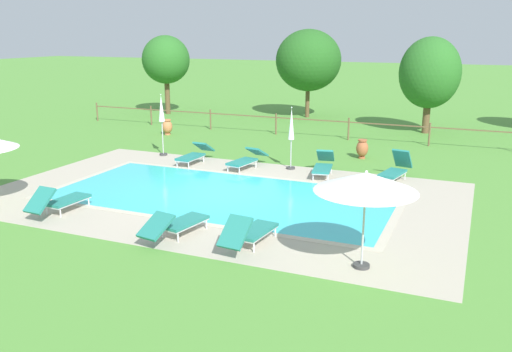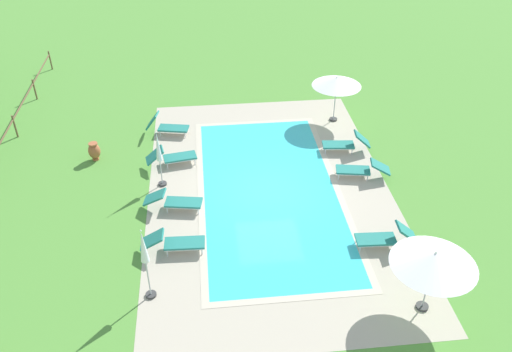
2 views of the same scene
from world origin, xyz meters
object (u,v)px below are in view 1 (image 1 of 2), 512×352
(patio_umbrella_open_foreground, at_px, (366,182))
(tree_far_west, at_px, (166,60))
(patio_umbrella_closed_row_mid_west, at_px, (291,130))
(terracotta_urn_by_tree, at_px, (362,148))
(sun_lounger_north_far, at_px, (194,154))
(sun_lounger_north_mid, at_px, (177,223))
(patio_umbrella_closed_row_west, at_px, (162,114))
(tree_east_mid, at_px, (430,73))
(tree_west_mid, at_px, (308,60))
(sun_lounger_north_end, at_px, (60,200))
(sun_lounger_south_mid, at_px, (250,231))
(terracotta_urn_near_fence, at_px, (167,127))
(sun_lounger_north_near_steps, at_px, (247,159))
(sun_lounger_south_near_corner, at_px, (323,165))
(sun_lounger_south_far, at_px, (395,169))

(patio_umbrella_open_foreground, height_order, tree_far_west, tree_far_west)
(patio_umbrella_closed_row_mid_west, bearing_deg, terracotta_urn_by_tree, 53.29)
(sun_lounger_north_far, distance_m, patio_umbrella_open_foreground, 10.85)
(sun_lounger_north_mid, relative_size, sun_lounger_north_far, 1.03)
(sun_lounger_north_mid, xyz_separation_m, sun_lounger_north_far, (-3.45, 7.07, 0.00))
(sun_lounger_north_far, height_order, patio_umbrella_closed_row_west, patio_umbrella_closed_row_west)
(patio_umbrella_closed_row_west, height_order, tree_east_mid, tree_east_mid)
(sun_lounger_north_far, height_order, tree_west_mid, tree_west_mid)
(sun_lounger_north_end, relative_size, sun_lounger_south_mid, 1.00)
(sun_lounger_south_mid, xyz_separation_m, patio_umbrella_open_foreground, (2.70, -0.15, 1.54))
(tree_east_mid, bearing_deg, tree_west_mid, 159.12)
(patio_umbrella_closed_row_west, relative_size, terracotta_urn_near_fence, 3.29)
(sun_lounger_north_near_steps, height_order, tree_far_west, tree_far_west)
(sun_lounger_south_mid, xyz_separation_m, patio_umbrella_closed_row_west, (-7.25, 7.64, 1.33))
(sun_lounger_south_near_corner, bearing_deg, sun_lounger_north_end, -129.10)
(sun_lounger_north_far, relative_size, patio_umbrella_closed_row_mid_west, 0.89)
(sun_lounger_north_near_steps, relative_size, sun_lounger_north_mid, 1.00)
(terracotta_urn_near_fence, xyz_separation_m, tree_far_west, (-3.84, 6.23, 2.90))
(sun_lounger_south_near_corner, height_order, tree_far_west, tree_far_west)
(patio_umbrella_closed_row_west, bearing_deg, sun_lounger_north_near_steps, -9.29)
(sun_lounger_south_mid, xyz_separation_m, patio_umbrella_closed_row_mid_west, (-1.61, 7.50, 1.09))
(sun_lounger_north_mid, bearing_deg, tree_far_west, 122.47)
(sun_lounger_north_mid, height_order, terracotta_urn_near_fence, terracotta_urn_near_fence)
(sun_lounger_north_end, height_order, patio_umbrella_open_foreground, patio_umbrella_open_foreground)
(sun_lounger_south_near_corner, xyz_separation_m, sun_lounger_south_mid, (0.24, -7.11, 0.01))
(sun_lounger_south_near_corner, xyz_separation_m, terracotta_urn_by_tree, (0.71, 3.16, 0.05))
(tree_east_mid, bearing_deg, patio_umbrella_open_foreground, -88.33)
(sun_lounger_north_far, distance_m, tree_far_west, 13.95)
(sun_lounger_south_far, height_order, patio_umbrella_closed_row_west, patio_umbrella_closed_row_west)
(sun_lounger_south_near_corner, bearing_deg, sun_lounger_south_far, 6.39)
(patio_umbrella_closed_row_mid_west, relative_size, tree_far_west, 0.49)
(sun_lounger_south_far, bearing_deg, tree_west_mid, 119.66)
(sun_lounger_south_near_corner, bearing_deg, sun_lounger_north_far, -177.97)
(sun_lounger_south_far, relative_size, tree_east_mid, 0.40)
(sun_lounger_south_mid, bearing_deg, sun_lounger_north_near_steps, 114.49)
(terracotta_urn_near_fence, xyz_separation_m, tree_east_mid, (11.78, 5.55, 2.59))
(patio_umbrella_open_foreground, height_order, terracotta_urn_by_tree, patio_umbrella_open_foreground)
(tree_far_west, bearing_deg, terracotta_urn_by_tree, -28.87)
(sun_lounger_north_mid, relative_size, sun_lounger_south_far, 1.11)
(patio_umbrella_open_foreground, bearing_deg, tree_far_west, 131.73)
(sun_lounger_north_near_steps, bearing_deg, tree_far_west, 133.07)
(sun_lounger_north_far, height_order, sun_lounger_south_near_corner, sun_lounger_south_near_corner)
(patio_umbrella_closed_row_west, distance_m, tree_east_mid, 13.54)
(patio_umbrella_closed_row_west, relative_size, tree_west_mid, 0.49)
(sun_lounger_north_mid, distance_m, sun_lounger_north_far, 7.87)
(patio_umbrella_closed_row_west, distance_m, tree_far_west, 12.12)
(sun_lounger_north_near_steps, xyz_separation_m, sun_lounger_south_far, (5.40, 0.42, 0.04))
(sun_lounger_north_mid, height_order, sun_lounger_north_end, sun_lounger_north_end)
(sun_lounger_north_mid, height_order, patio_umbrella_closed_row_west, patio_umbrella_closed_row_west)
(patio_umbrella_closed_row_mid_west, distance_m, terracotta_urn_near_fence, 9.08)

